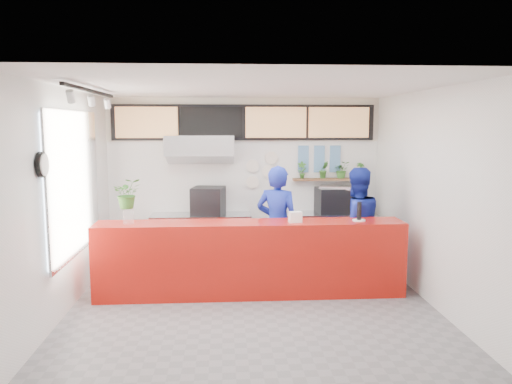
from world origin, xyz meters
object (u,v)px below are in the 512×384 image
(service_counter, at_px, (251,259))
(espresso_machine, at_px, (337,200))
(pepper_mill, at_px, (359,211))
(staff_right, at_px, (356,225))
(staff_center, at_px, (277,225))
(panini_oven, at_px, (208,201))

(service_counter, distance_m, espresso_machine, 2.53)
(service_counter, bearing_deg, pepper_mill, -0.30)
(espresso_machine, relative_size, staff_right, 0.39)
(staff_center, distance_m, pepper_mill, 1.30)
(staff_right, bearing_deg, pepper_mill, 67.98)
(panini_oven, xyz_separation_m, staff_center, (1.12, -1.28, -0.21))
(staff_center, height_order, pepper_mill, staff_center)
(staff_right, distance_m, pepper_mill, 0.64)
(espresso_machine, relative_size, staff_center, 0.38)
(service_counter, height_order, staff_center, staff_center)
(espresso_machine, bearing_deg, staff_right, -92.99)
(service_counter, relative_size, staff_center, 2.39)
(panini_oven, bearing_deg, staff_center, -37.90)
(service_counter, bearing_deg, staff_center, 49.09)
(staff_center, xyz_separation_m, staff_right, (1.25, 0.01, -0.02))
(service_counter, bearing_deg, panini_oven, 110.30)
(service_counter, distance_m, staff_right, 1.82)
(staff_right, xyz_separation_m, pepper_mill, (-0.10, -0.54, 0.33))
(panini_oven, distance_m, staff_right, 2.70)
(service_counter, height_order, panini_oven, panini_oven)
(service_counter, relative_size, pepper_mill, 16.87)
(service_counter, distance_m, staff_center, 0.79)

